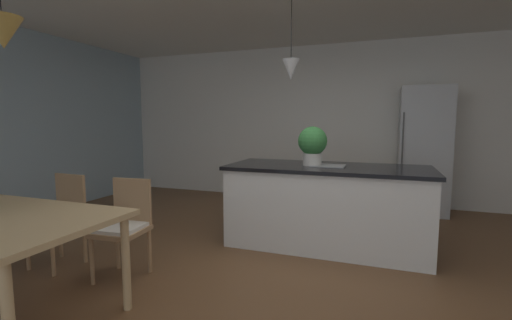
{
  "coord_description": "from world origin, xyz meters",
  "views": [
    {
      "loc": [
        0.75,
        -2.89,
        1.38
      ],
      "look_at": [
        -0.39,
        0.27,
        1.01
      ],
      "focal_mm": 24.24,
      "sensor_mm": 36.0,
      "label": 1
    }
  ],
  "objects_px": {
    "kitchen_island": "(327,205)",
    "potted_plant_on_island": "(313,144)",
    "refrigerator": "(423,151)",
    "chair_far_left": "(60,217)",
    "chair_far_right": "(124,225)"
  },
  "relations": [
    {
      "from": "chair_far_left",
      "to": "chair_far_right",
      "type": "bearing_deg",
      "value": -0.01
    },
    {
      "from": "potted_plant_on_island",
      "to": "refrigerator",
      "type": "bearing_deg",
      "value": 55.68
    },
    {
      "from": "potted_plant_on_island",
      "to": "chair_far_right",
      "type": "bearing_deg",
      "value": -135.08
    },
    {
      "from": "kitchen_island",
      "to": "potted_plant_on_island",
      "type": "relative_size",
      "value": 5.03
    },
    {
      "from": "refrigerator",
      "to": "chair_far_right",
      "type": "bearing_deg",
      "value": -129.25
    },
    {
      "from": "kitchen_island",
      "to": "chair_far_left",
      "type": "bearing_deg",
      "value": -149.09
    },
    {
      "from": "chair_far_right",
      "to": "refrigerator",
      "type": "xyz_separation_m",
      "value": [
        2.73,
        3.34,
        0.48
      ]
    },
    {
      "from": "chair_far_left",
      "to": "potted_plant_on_island",
      "type": "xyz_separation_m",
      "value": [
        2.17,
        1.4,
        0.67
      ]
    },
    {
      "from": "chair_far_left",
      "to": "refrigerator",
      "type": "bearing_deg",
      "value": 43.69
    },
    {
      "from": "chair_far_left",
      "to": "potted_plant_on_island",
      "type": "bearing_deg",
      "value": 32.84
    },
    {
      "from": "kitchen_island",
      "to": "refrigerator",
      "type": "height_order",
      "value": "refrigerator"
    },
    {
      "from": "chair_far_left",
      "to": "kitchen_island",
      "type": "distance_m",
      "value": 2.73
    },
    {
      "from": "chair_far_left",
      "to": "potted_plant_on_island",
      "type": "distance_m",
      "value": 2.67
    },
    {
      "from": "chair_far_right",
      "to": "chair_far_left",
      "type": "bearing_deg",
      "value": 179.99
    },
    {
      "from": "chair_far_left",
      "to": "potted_plant_on_island",
      "type": "relative_size",
      "value": 2.0
    }
  ]
}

